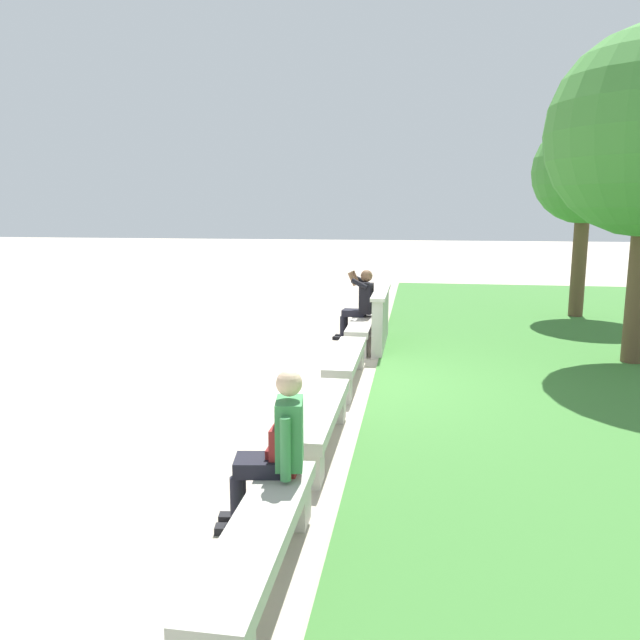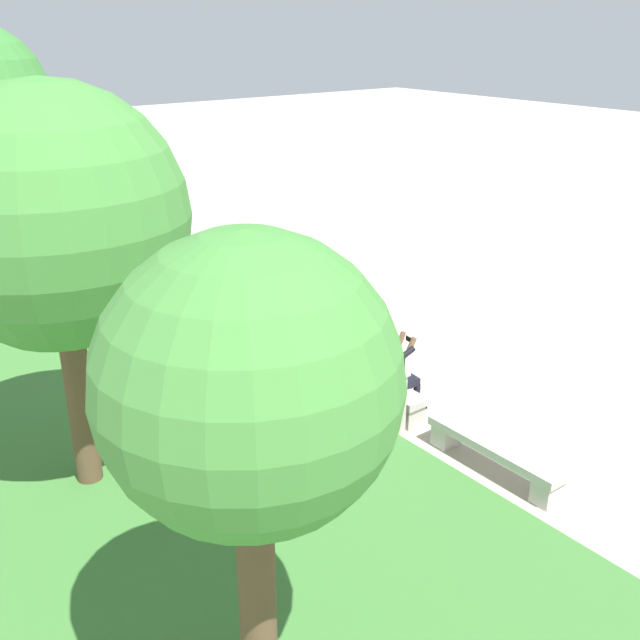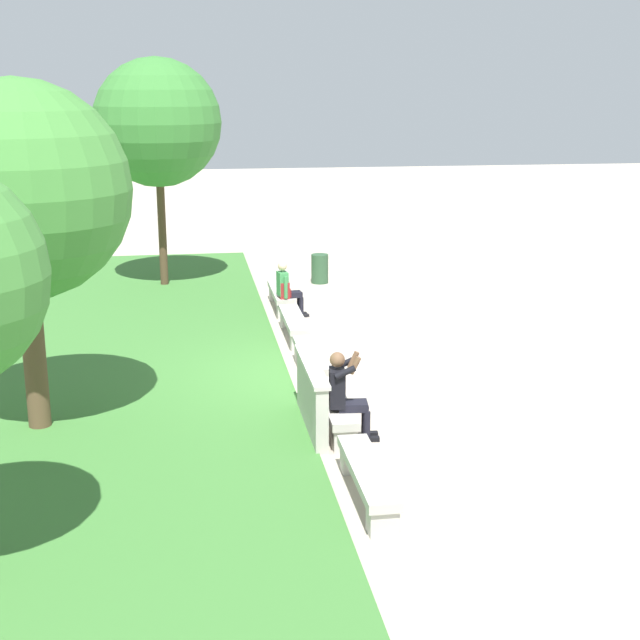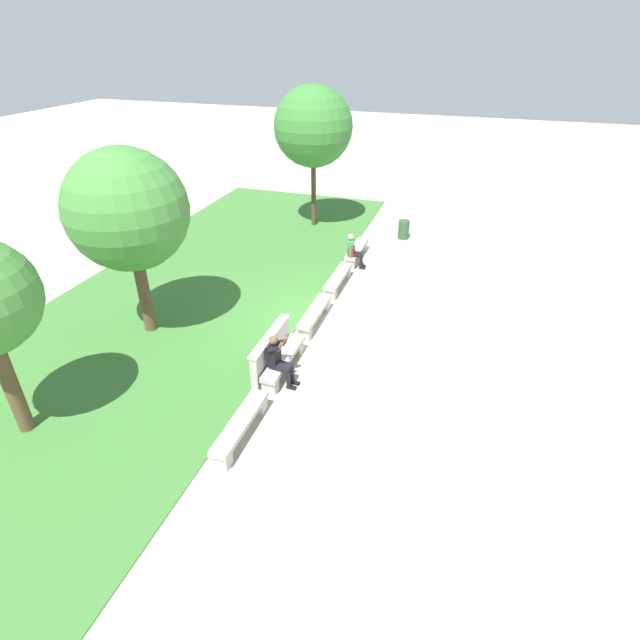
{
  "view_description": "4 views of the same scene",
  "coord_description": "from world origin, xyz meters",
  "px_view_note": "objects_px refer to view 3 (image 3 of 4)",
  "views": [
    {
      "loc": [
        8.51,
        0.96,
        2.44
      ],
      "look_at": [
        -0.97,
        -0.52,
        0.72
      ],
      "focal_mm": 35.0,
      "sensor_mm": 36.0,
      "label": 1
    },
    {
      "loc": [
        -10.32,
        7.07,
        5.68
      ],
      "look_at": [
        -0.76,
        -0.26,
        0.8
      ],
      "focal_mm": 42.0,
      "sensor_mm": 36.0,
      "label": 2
    },
    {
      "loc": [
        -14.83,
        2.11,
        5.0
      ],
      "look_at": [
        -0.21,
        -0.13,
        1.07
      ],
      "focal_mm": 50.0,
      "sensor_mm": 36.0,
      "label": 3
    },
    {
      "loc": [
        -11.91,
        -4.04,
        7.62
      ],
      "look_at": [
        -1.15,
        -0.54,
        0.86
      ],
      "focal_mm": 28.0,
      "sensor_mm": 36.0,
      "label": 4
    }
  ],
  "objects_px": {
    "bench_mid": "(311,359)",
    "backpack": "(285,290)",
    "bench_near": "(334,408)",
    "bench_far": "(294,323)",
    "bench_main": "(368,477)",
    "bench_end": "(281,296)",
    "person_distant": "(287,288)",
    "trash_bin": "(320,269)",
    "person_photographer": "(345,391)",
    "tree_right_background": "(20,192)",
    "tree_behind_wall": "(157,123)"
  },
  "relations": [
    {
      "from": "bench_far",
      "to": "backpack",
      "type": "bearing_deg",
      "value": -0.28
    },
    {
      "from": "bench_far",
      "to": "backpack",
      "type": "xyz_separation_m",
      "value": [
        1.62,
        -0.01,
        0.32
      ]
    },
    {
      "from": "person_photographer",
      "to": "person_distant",
      "type": "xyz_separation_m",
      "value": [
        7.08,
        0.01,
        -0.06
      ]
    },
    {
      "from": "bench_main",
      "to": "bench_mid",
      "type": "bearing_deg",
      "value": 0.0
    },
    {
      "from": "bench_near",
      "to": "backpack",
      "type": "relative_size",
      "value": 4.89
    },
    {
      "from": "bench_mid",
      "to": "person_distant",
      "type": "xyz_separation_m",
      "value": [
        4.13,
        -0.07,
        0.37
      ]
    },
    {
      "from": "bench_main",
      "to": "bench_mid",
      "type": "xyz_separation_m",
      "value": [
        4.92,
        0.0,
        0.0
      ]
    },
    {
      "from": "bench_end",
      "to": "person_photographer",
      "type": "bearing_deg",
      "value": -179.44
    },
    {
      "from": "person_distant",
      "to": "tree_behind_wall",
      "type": "bearing_deg",
      "value": 36.5
    },
    {
      "from": "bench_far",
      "to": "trash_bin",
      "type": "height_order",
      "value": "trash_bin"
    },
    {
      "from": "bench_near",
      "to": "backpack",
      "type": "xyz_separation_m",
      "value": [
        6.55,
        -0.01,
        0.32
      ]
    },
    {
      "from": "bench_main",
      "to": "bench_near",
      "type": "distance_m",
      "value": 2.46
    },
    {
      "from": "bench_mid",
      "to": "tree_right_background",
      "type": "bearing_deg",
      "value": 112.38
    },
    {
      "from": "trash_bin",
      "to": "bench_main",
      "type": "bearing_deg",
      "value": 174.01
    },
    {
      "from": "bench_mid",
      "to": "tree_right_background",
      "type": "distance_m",
      "value": 5.73
    },
    {
      "from": "bench_far",
      "to": "trash_bin",
      "type": "distance_m",
      "value": 5.21
    },
    {
      "from": "backpack",
      "to": "trash_bin",
      "type": "bearing_deg",
      "value": -20.76
    },
    {
      "from": "person_distant",
      "to": "backpack",
      "type": "distance_m",
      "value": 0.09
    },
    {
      "from": "bench_end",
      "to": "person_distant",
      "type": "xyz_separation_m",
      "value": [
        -0.79,
        -0.07,
        0.37
      ]
    },
    {
      "from": "bench_far",
      "to": "bench_end",
      "type": "xyz_separation_m",
      "value": [
        2.46,
        0.0,
        0.0
      ]
    },
    {
      "from": "person_distant",
      "to": "bench_main",
      "type": "bearing_deg",
      "value": 179.59
    },
    {
      "from": "bench_main",
      "to": "person_distant",
      "type": "relative_size",
      "value": 1.66
    },
    {
      "from": "bench_far",
      "to": "tree_right_background",
      "type": "distance_m",
      "value": 6.91
    },
    {
      "from": "bench_end",
      "to": "tree_behind_wall",
      "type": "relative_size",
      "value": 0.37
    },
    {
      "from": "person_photographer",
      "to": "tree_behind_wall",
      "type": "relative_size",
      "value": 0.23
    },
    {
      "from": "bench_main",
      "to": "bench_near",
      "type": "height_order",
      "value": "same"
    },
    {
      "from": "bench_main",
      "to": "tree_right_background",
      "type": "xyz_separation_m",
      "value": [
        3.12,
        4.38,
        3.23
      ]
    },
    {
      "from": "bench_main",
      "to": "tree_right_background",
      "type": "distance_m",
      "value": 6.27
    },
    {
      "from": "tree_behind_wall",
      "to": "bench_main",
      "type": "bearing_deg",
      "value": -168.15
    },
    {
      "from": "bench_near",
      "to": "bench_far",
      "type": "xyz_separation_m",
      "value": [
        4.92,
        0.0,
        0.0
      ]
    },
    {
      "from": "tree_right_background",
      "to": "trash_bin",
      "type": "bearing_deg",
      "value": -31.39
    },
    {
      "from": "bench_mid",
      "to": "backpack",
      "type": "distance_m",
      "value": 4.1
    },
    {
      "from": "backpack",
      "to": "trash_bin",
      "type": "distance_m",
      "value": 3.67
    },
    {
      "from": "bench_near",
      "to": "bench_end",
      "type": "relative_size",
      "value": 1.0
    },
    {
      "from": "bench_main",
      "to": "person_distant",
      "type": "xyz_separation_m",
      "value": [
        9.06,
        -0.07,
        0.37
      ]
    },
    {
      "from": "person_photographer",
      "to": "bench_main",
      "type": "bearing_deg",
      "value": 177.76
    },
    {
      "from": "backpack",
      "to": "tree_behind_wall",
      "type": "xyz_separation_m",
      "value": [
        3.76,
        2.69,
        3.45
      ]
    },
    {
      "from": "tree_behind_wall",
      "to": "person_photographer",
      "type": "bearing_deg",
      "value": -165.67
    },
    {
      "from": "person_distant",
      "to": "bench_mid",
      "type": "bearing_deg",
      "value": 179.09
    },
    {
      "from": "bench_end",
      "to": "person_distant",
      "type": "height_order",
      "value": "person_distant"
    },
    {
      "from": "bench_far",
      "to": "backpack",
      "type": "relative_size",
      "value": 4.89
    },
    {
      "from": "backpack",
      "to": "tree_right_background",
      "type": "relative_size",
      "value": 0.08
    },
    {
      "from": "bench_mid",
      "to": "backpack",
      "type": "bearing_deg",
      "value": -0.11
    },
    {
      "from": "bench_mid",
      "to": "person_distant",
      "type": "relative_size",
      "value": 1.66
    },
    {
      "from": "bench_near",
      "to": "person_photographer",
      "type": "relative_size",
      "value": 1.59
    },
    {
      "from": "bench_mid",
      "to": "tree_behind_wall",
      "type": "bearing_deg",
      "value": 18.85
    },
    {
      "from": "backpack",
      "to": "bench_main",
      "type": "bearing_deg",
      "value": 179.95
    },
    {
      "from": "trash_bin",
      "to": "bench_mid",
      "type": "bearing_deg",
      "value": 170.14
    },
    {
      "from": "person_photographer",
      "to": "backpack",
      "type": "distance_m",
      "value": 7.03
    },
    {
      "from": "backpack",
      "to": "bench_mid",
      "type": "bearing_deg",
      "value": 179.89
    }
  ]
}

